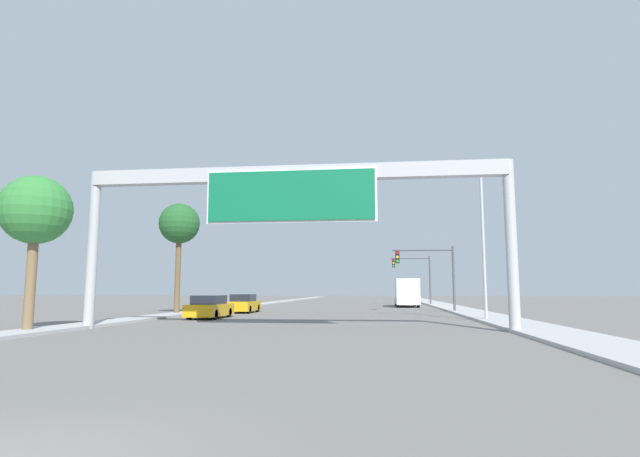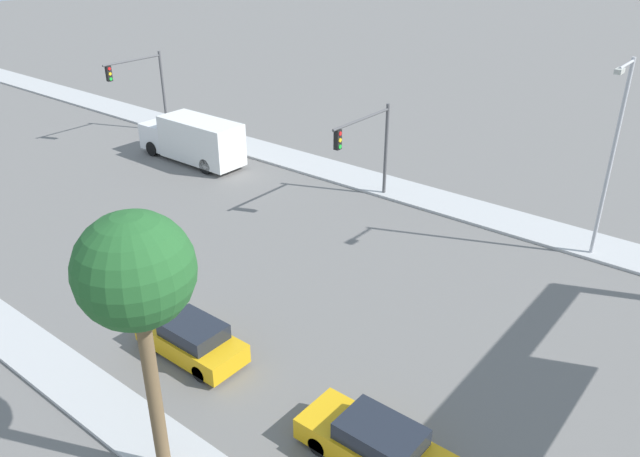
% 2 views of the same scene
% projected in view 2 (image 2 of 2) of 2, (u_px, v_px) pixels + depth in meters
% --- Properties ---
extents(sidewalk_right, '(3.00, 120.00, 0.15)m').
position_uv_depth(sidewalk_right, '(162.00, 122.00, 50.12)').
color(sidewalk_right, '#B2B2B2').
rests_on(sidewalk_right, ground).
extents(car_near_right, '(1.87, 4.75, 1.50)m').
position_uv_depth(car_near_right, '(375.00, 444.00, 18.62)').
color(car_near_right, gold).
rests_on(car_near_right, ground).
extents(car_far_center, '(1.83, 4.41, 1.50)m').
position_uv_depth(car_far_center, '(192.00, 339.00, 23.23)').
color(car_far_center, gold).
rests_on(car_far_center, ground).
extents(truck_box_primary, '(2.42, 8.22, 3.03)m').
position_uv_depth(truck_box_primary, '(194.00, 140.00, 41.50)').
color(truck_box_primary, white).
rests_on(truck_box_primary, ground).
extents(traffic_light_near_intersection, '(5.14, 0.32, 5.51)m').
position_uv_depth(traffic_light_near_intersection, '(369.00, 141.00, 34.23)').
color(traffic_light_near_intersection, '#4C4C4F').
rests_on(traffic_light_near_intersection, ground).
extents(traffic_light_mid_block, '(4.90, 0.32, 6.04)m').
position_uv_depth(traffic_light_mid_block, '(144.00, 81.00, 45.38)').
color(traffic_light_mid_block, '#4C4C4F').
rests_on(traffic_light_mid_block, ground).
extents(palm_tree_background, '(3.10, 3.10, 8.50)m').
position_uv_depth(palm_tree_background, '(135.00, 275.00, 15.54)').
color(palm_tree_background, brown).
rests_on(palm_tree_background, ground).
extents(street_lamp_right, '(2.34, 0.28, 9.53)m').
position_uv_depth(street_lamp_right, '(612.00, 149.00, 27.87)').
color(street_lamp_right, '#B2B2B7').
rests_on(street_lamp_right, ground).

